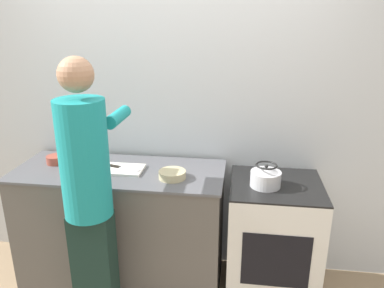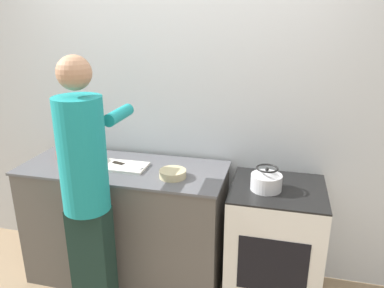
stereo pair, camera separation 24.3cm
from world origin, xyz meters
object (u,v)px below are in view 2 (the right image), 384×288
knife (126,165)px  kettle (266,180)px  canister_jar (80,153)px  person (87,187)px  cutting_board (121,166)px  oven (274,245)px  bowl_prep (65,155)px

knife → kettle: size_ratio=1.27×
knife → canister_jar: bearing=-168.3°
canister_jar → knife: bearing=-4.2°
person → kettle: (1.06, 0.42, -0.02)m
cutting_board → kettle: size_ratio=1.88×
person → knife: size_ratio=6.91×
oven → knife: knife is taller
bowl_prep → canister_jar: canister_jar is taller
knife → bowl_prep: size_ratio=1.98×
knife → bowl_prep: bearing=-171.2°
cutting_board → kettle: bearing=-2.0°
knife → kettle: 1.00m
cutting_board → knife: knife is taller
cutting_board → knife: (0.05, 0.00, 0.01)m
canister_jar → cutting_board: bearing=-5.1°
cutting_board → kettle: kettle is taller
oven → bowl_prep: (-1.61, 0.06, 0.51)m
oven → person: bearing=-157.7°
cutting_board → bowl_prep: bowl_prep is taller
knife → canister_jar: canister_jar is taller
oven → person: person is taller
kettle → person: bearing=-158.4°
kettle → canister_jar: bearing=177.2°
cutting_board → knife: 0.05m
person → kettle: person is taller
bowl_prep → kettle: bearing=-3.9°
canister_jar → kettle: bearing=-2.8°
knife → canister_jar: size_ratio=1.71×
cutting_board → bowl_prep: bearing=172.0°
oven → bowl_prep: size_ratio=6.86×
cutting_board → kettle: (1.04, -0.04, 0.02)m
person → bowl_prep: 0.71m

